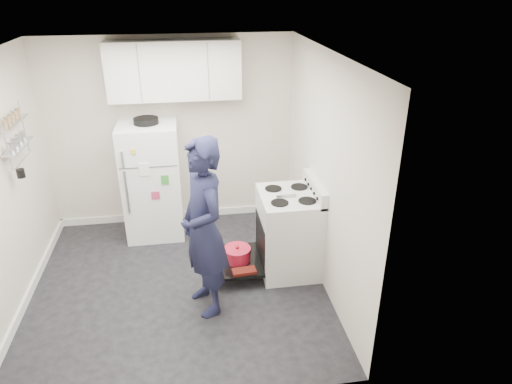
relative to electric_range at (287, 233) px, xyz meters
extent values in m
cube|color=black|center=(-1.26, -0.15, -0.47)|extent=(3.20, 3.20, 0.01)
cube|color=white|center=(-1.26, -0.15, 2.03)|extent=(3.20, 3.20, 0.01)
cube|color=beige|center=(-1.26, 1.45, 0.78)|extent=(3.20, 0.01, 2.50)
cube|color=beige|center=(-1.26, -1.75, 0.78)|extent=(3.20, 0.01, 2.50)
cube|color=beige|center=(-2.86, -0.15, 0.78)|extent=(0.01, 3.20, 2.50)
cube|color=beige|center=(0.34, -0.15, 0.78)|extent=(0.01, 3.20, 2.50)
cube|color=white|center=(-2.85, -0.15, -0.42)|extent=(0.03, 3.20, 0.10)
cube|color=white|center=(-1.26, 1.44, -0.42)|extent=(3.20, 0.03, 0.10)
cube|color=silver|center=(0.01, 0.00, -0.01)|extent=(0.65, 0.76, 0.92)
cube|color=black|center=(-0.06, 0.00, -0.07)|extent=(0.53, 0.60, 0.52)
cube|color=orange|center=(0.21, 0.00, -0.07)|extent=(0.02, 0.56, 0.46)
cylinder|color=black|center=(-0.01, 0.00, -0.25)|extent=(0.34, 0.34, 0.02)
cube|color=silver|center=(0.30, 0.00, 0.54)|extent=(0.08, 0.76, 0.18)
cube|color=silver|center=(0.01, 0.00, 0.47)|extent=(0.65, 0.76, 0.03)
cube|color=#B2B2B7|center=(-0.04, -0.05, 0.50)|extent=(0.22, 0.03, 0.01)
cube|color=black|center=(-0.59, 0.00, -0.32)|extent=(0.55, 0.70, 0.03)
cylinder|color=#B2B2B7|center=(-0.83, 0.00, -0.29)|extent=(0.02, 0.66, 0.02)
cylinder|color=red|center=(-0.58, -0.01, -0.24)|extent=(0.30, 0.30, 0.14)
cylinder|color=red|center=(-0.58, -0.01, -0.16)|extent=(0.31, 0.31, 0.02)
sphere|color=red|center=(-0.58, -0.01, -0.13)|extent=(0.04, 0.04, 0.04)
cube|color=maroon|center=(-0.54, -0.26, -0.29)|extent=(0.27, 0.15, 0.04)
cube|color=maroon|center=(-0.54, 0.19, -0.29)|extent=(0.28, 0.17, 0.04)
cube|color=white|center=(-1.54, 1.10, 0.28)|extent=(0.72, 0.70, 1.50)
cube|color=#4C4C4C|center=(-1.54, 0.75, 0.61)|extent=(0.68, 0.01, 0.01)
cube|color=#B2B2B7|center=(-1.82, 0.73, 0.73)|extent=(0.02, 0.03, 0.20)
cube|color=#B2B2B7|center=(-1.82, 0.73, 0.31)|extent=(0.02, 0.03, 0.55)
cylinder|color=black|center=(-1.54, 1.10, 1.07)|extent=(0.30, 0.30, 0.07)
cube|color=#BB355C|center=(-1.49, 0.74, 0.23)|extent=(0.10, 0.01, 0.10)
cube|color=yellow|center=(-1.69, 0.74, 0.81)|extent=(0.06, 0.01, 0.06)
cube|color=green|center=(-1.36, 0.74, 0.43)|extent=(0.09, 0.01, 0.12)
cube|color=white|center=(-1.59, 0.74, 0.58)|extent=(0.12, 0.01, 0.16)
cube|color=silver|center=(-1.16, 1.28, 1.63)|extent=(1.60, 0.33, 0.70)
cube|color=#B2B2B7|center=(-2.78, 0.35, 1.33)|extent=(0.14, 0.60, 0.02)
cube|color=#B2B2B7|center=(-2.78, 0.35, 1.08)|extent=(0.14, 0.60, 0.02)
cylinder|color=black|center=(-2.75, 0.17, 0.85)|extent=(0.08, 0.08, 0.09)
imported|color=#191B38|center=(-0.96, -0.55, 0.45)|extent=(0.64, 0.78, 1.84)
camera|label=1|loc=(-1.05, -4.40, 2.67)|focal=32.00mm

